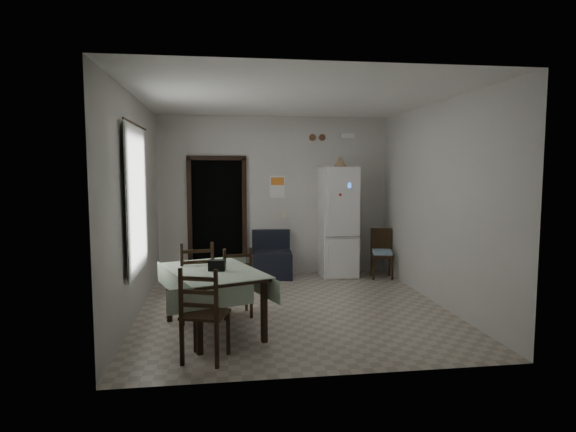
{
  "coord_description": "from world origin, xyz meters",
  "views": [
    {
      "loc": [
        -0.99,
        -6.52,
        1.95
      ],
      "look_at": [
        0.0,
        0.5,
        1.25
      ],
      "focal_mm": 30.0,
      "sensor_mm": 36.0,
      "label": 1
    }
  ],
  "objects_px": {
    "corner_chair": "(382,254)",
    "dining_chair_far_left": "(196,280)",
    "fridge": "(338,222)",
    "dining_table": "(213,301)",
    "dining_chair_far_right": "(236,281)",
    "navy_seat": "(272,255)",
    "dining_chair_near_head": "(205,313)"
  },
  "relations": [
    {
      "from": "corner_chair",
      "to": "dining_chair_far_left",
      "type": "height_order",
      "value": "dining_chair_far_left"
    },
    {
      "from": "fridge",
      "to": "dining_table",
      "type": "relative_size",
      "value": 1.37
    },
    {
      "from": "dining_chair_far_right",
      "to": "navy_seat",
      "type": "bearing_deg",
      "value": -116.12
    },
    {
      "from": "dining_table",
      "to": "dining_chair_far_right",
      "type": "relative_size",
      "value": 1.55
    },
    {
      "from": "dining_chair_near_head",
      "to": "corner_chair",
      "type": "bearing_deg",
      "value": -113.44
    },
    {
      "from": "corner_chair",
      "to": "dining_chair_far_left",
      "type": "xyz_separation_m",
      "value": [
        -3.17,
        -1.96,
        0.08
      ]
    },
    {
      "from": "dining_table",
      "to": "dining_chair_far_left",
      "type": "height_order",
      "value": "dining_chair_far_left"
    },
    {
      "from": "dining_table",
      "to": "corner_chair",
      "type": "bearing_deg",
      "value": 19.5
    },
    {
      "from": "dining_chair_far_left",
      "to": "dining_chair_far_right",
      "type": "bearing_deg",
      "value": -178.35
    },
    {
      "from": "dining_table",
      "to": "dining_chair_far_left",
      "type": "relative_size",
      "value": 1.4
    },
    {
      "from": "corner_chair",
      "to": "dining_chair_near_head",
      "type": "height_order",
      "value": "dining_chair_near_head"
    },
    {
      "from": "fridge",
      "to": "navy_seat",
      "type": "bearing_deg",
      "value": -179.86
    },
    {
      "from": "fridge",
      "to": "dining_chair_far_right",
      "type": "relative_size",
      "value": 2.13
    },
    {
      "from": "fridge",
      "to": "dining_table",
      "type": "height_order",
      "value": "fridge"
    },
    {
      "from": "dining_table",
      "to": "dining_chair_near_head",
      "type": "distance_m",
      "value": 0.88
    },
    {
      "from": "fridge",
      "to": "dining_chair_near_head",
      "type": "xyz_separation_m",
      "value": [
        -2.28,
        -3.63,
        -0.5
      ]
    },
    {
      "from": "navy_seat",
      "to": "dining_chair_near_head",
      "type": "bearing_deg",
      "value": -101.4
    },
    {
      "from": "navy_seat",
      "to": "dining_chair_far_left",
      "type": "relative_size",
      "value": 0.81
    },
    {
      "from": "corner_chair",
      "to": "dining_chair_far_right",
      "type": "height_order",
      "value": "dining_chair_far_right"
    },
    {
      "from": "fridge",
      "to": "dining_chair_near_head",
      "type": "relative_size",
      "value": 2.01
    },
    {
      "from": "dining_chair_far_right",
      "to": "dining_chair_near_head",
      "type": "distance_m",
      "value": 1.51
    },
    {
      "from": "corner_chair",
      "to": "dining_chair_far_left",
      "type": "relative_size",
      "value": 0.85
    },
    {
      "from": "fridge",
      "to": "dining_chair_far_right",
      "type": "height_order",
      "value": "fridge"
    },
    {
      "from": "dining_table",
      "to": "dining_chair_near_head",
      "type": "relative_size",
      "value": 1.46
    },
    {
      "from": "dining_chair_far_left",
      "to": "navy_seat",
      "type": "bearing_deg",
      "value": -128.0
    },
    {
      "from": "dining_chair_far_right",
      "to": "dining_chair_near_head",
      "type": "bearing_deg",
      "value": 68.67
    },
    {
      "from": "fridge",
      "to": "corner_chair",
      "type": "distance_m",
      "value": 0.97
    },
    {
      "from": "fridge",
      "to": "dining_chair_far_left",
      "type": "bearing_deg",
      "value": -137.0
    },
    {
      "from": "dining_table",
      "to": "dining_chair_far_right",
      "type": "distance_m",
      "value": 0.67
    },
    {
      "from": "dining_chair_far_left",
      "to": "dining_chair_far_right",
      "type": "xyz_separation_m",
      "value": [
        0.52,
        0.1,
        -0.05
      ]
    },
    {
      "from": "dining_chair_far_left",
      "to": "fridge",
      "type": "bearing_deg",
      "value": -146.45
    },
    {
      "from": "dining_chair_near_head",
      "to": "navy_seat",
      "type": "bearing_deg",
      "value": -87.78
    }
  ]
}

